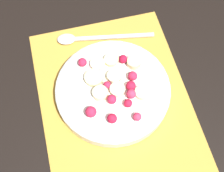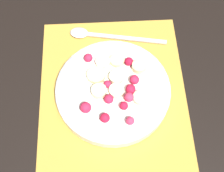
% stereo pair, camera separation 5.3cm
% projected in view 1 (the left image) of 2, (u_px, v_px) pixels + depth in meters
% --- Properties ---
extents(ground_plane, '(3.00, 3.00, 0.00)m').
position_uv_depth(ground_plane, '(114.00, 98.00, 0.63)').
color(ground_plane, black).
extents(placemat, '(0.38, 0.29, 0.01)m').
position_uv_depth(placemat, '(114.00, 98.00, 0.63)').
color(placemat, gold).
rests_on(placemat, ground_plane).
extents(fruit_bowl, '(0.23, 0.23, 0.05)m').
position_uv_depth(fruit_bowl, '(112.00, 90.00, 0.62)').
color(fruit_bowl, silver).
rests_on(fruit_bowl, placemat).
extents(spoon, '(0.06, 0.21, 0.01)m').
position_uv_depth(spoon, '(86.00, 38.00, 0.69)').
color(spoon, silver).
rests_on(spoon, placemat).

